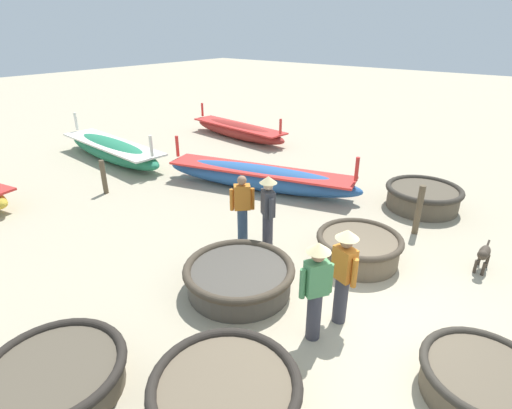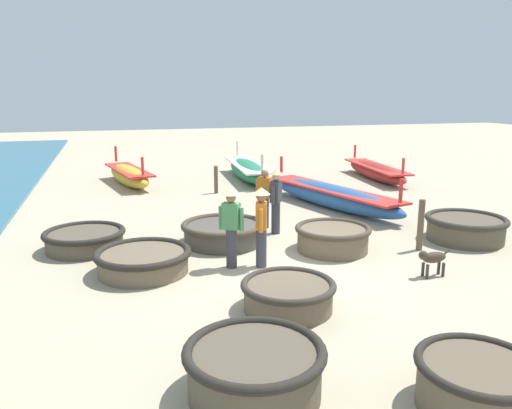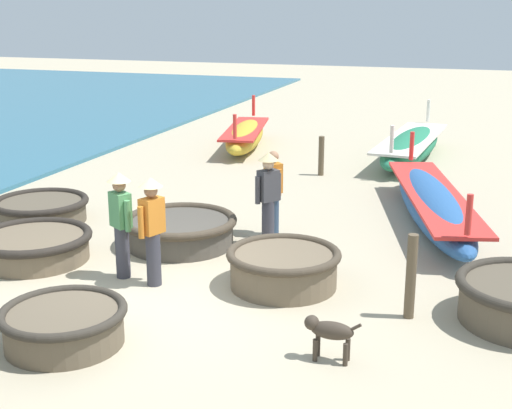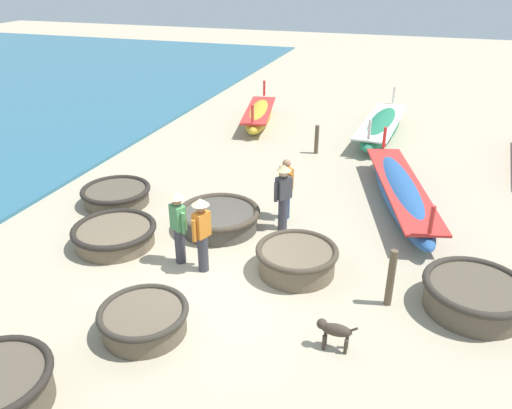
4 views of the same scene
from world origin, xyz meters
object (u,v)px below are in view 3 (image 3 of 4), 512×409
Objects in this scene: coracle_nearest at (180,230)px; fisherman_crouching at (268,193)px; fisherman_standing_left at (121,218)px; long_boat_red_hull at (245,136)px; fisherman_standing_right at (273,191)px; coracle_beside_post at (41,209)px; long_boat_ochre_hull at (433,205)px; long_boat_blue_hull at (411,146)px; dog at (329,331)px; coracle_far_right at (34,245)px; fisherman_with_hat at (152,224)px; coracle_weathered at (284,267)px; mooring_post_shoreline at (321,156)px; coracle_center at (64,324)px; mooring_post_inland at (411,277)px.

fisherman_crouching is (1.47, 0.46, 0.67)m from coracle_nearest.
fisherman_standing_left reaches higher than coracle_nearest.
long_boat_red_hull is 8.16m from fisherman_standing_right.
long_boat_ochre_hull reaches higher than coracle_beside_post.
dog is at bearing -88.10° from long_boat_blue_hull.
long_boat_red_hull is (0.19, 10.05, 0.11)m from coracle_far_right.
fisherman_standing_right is (-1.64, -7.41, 0.45)m from long_boat_blue_hull.
fisherman_with_hat is 3.42m from dog.
long_boat_red_hull is at bearing 135.01° from long_boat_ochre_hull.
coracle_weathered reaches higher than coracle_beside_post.
fisherman_with_hat is (0.38, -1.80, 0.67)m from coracle_nearest.
long_boat_ochre_hull is 4.41m from mooring_post_shoreline.
coracle_far_right is 7.36m from long_boat_ochre_hull.
coracle_center is 3.93m from coracle_nearest.
long_boat_ochre_hull is at bearing -44.99° from long_boat_red_hull.
fisherman_standing_left is 1.71× the size of mooring_post_shoreline.
long_boat_blue_hull is (3.01, 8.48, 0.10)m from coracle_nearest.
coracle_nearest reaches higher than coracle_far_right.
coracle_center is at bearing -48.61° from coracle_far_right.
fisherman_standing_left is (-0.40, 2.26, 0.69)m from coracle_center.
long_boat_red_hull is 8.76m from fisherman_crouching.
long_boat_blue_hull reaches higher than coracle_weathered.
mooring_post_inland is (2.80, -2.85, -0.25)m from fisherman_standing_right.
coracle_center is at bearing -87.20° from coracle_nearest.
fisherman_standing_right is at bearing 37.19° from coracle_far_right.
long_boat_blue_hull is (-1.07, 5.76, 0.01)m from long_boat_ochre_hull.
long_boat_blue_hull is 3.34× the size of fisherman_with_hat.
fisherman_crouching reaches higher than coracle_weathered.
fisherman_crouching reaches higher than dog.
long_boat_ochre_hull reaches higher than dog.
coracle_nearest is 4.54m from mooring_post_inland.
long_boat_ochre_hull is 6.06m from dog.
coracle_center is 2.31× the size of dog.
coracle_far_right is at bearing -116.62° from long_boat_blue_hull.
coracle_center is at bearing -106.24° from fisherman_crouching.
fisherman_standing_right reaches higher than long_boat_ochre_hull.
mooring_post_shoreline is (-1.90, -2.50, 0.10)m from long_boat_blue_hull.
fisherman_standing_right is (-2.71, -1.65, 0.46)m from long_boat_ochre_hull.
coracle_far_right is 2.48m from fisherman_with_hat.
fisherman_crouching is 1.00× the size of fisherman_with_hat.
fisherman_crouching reaches higher than coracle_nearest.
long_boat_blue_hull is 10.32m from mooring_post_inland.
fisherman_with_hat is at bearing -13.00° from fisherman_standing_left.
fisherman_with_hat reaches higher than mooring_post_shoreline.
fisherman_standing_right is at bearing -148.68° from long_boat_ochre_hull.
mooring_post_inland is at bearing -2.89° from coracle_far_right.
fisherman_standing_right is at bearing -86.97° from mooring_post_shoreline.
coracle_weathered is 4.23m from coracle_far_right.
fisherman_standing_left is 0.61m from fisherman_with_hat.
fisherman_standing_left is at bearing -107.62° from long_boat_blue_hull.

